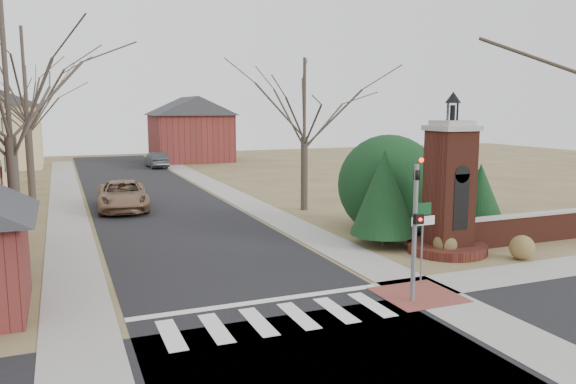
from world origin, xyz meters
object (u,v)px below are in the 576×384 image
brick_gate_monument (449,200)px  pickup_truck (123,195)px  traffic_signal_pole (415,219)px  distant_car (156,160)px  sign_post (423,227)px

brick_gate_monument → pickup_truck: bearing=126.7°
traffic_signal_pole → distant_car: bearing=91.3°
traffic_signal_pole → distant_car: traffic_signal_pole is taller
brick_gate_monument → distant_car: bearing=98.6°
traffic_signal_pole → brick_gate_monument: brick_gate_monument is taller
traffic_signal_pole → brick_gate_monument: 6.47m
brick_gate_monument → distant_car: (-5.67, 37.36, -1.42)m
distant_car → pickup_truck: bearing=73.0°
brick_gate_monument → pickup_truck: brick_gate_monument is taller
sign_post → distant_car: size_ratio=0.61×
traffic_signal_pole → sign_post: (1.29, 1.41, -0.64)m
traffic_signal_pole → sign_post: 2.02m
sign_post → brick_gate_monument: bearing=41.4°
traffic_signal_pole → sign_post: traffic_signal_pole is taller
sign_post → brick_gate_monument: 4.55m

